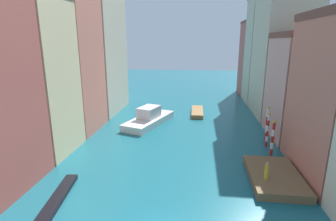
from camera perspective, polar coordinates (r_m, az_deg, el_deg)
The scene contains 16 objects.
ground_plane at distance 40.20m, azimuth 3.27°, elevation -2.83°, with size 154.00×154.00×0.00m, color #196070.
building_left_1 at distance 31.80m, azimuth -27.44°, elevation 6.51°, with size 7.66×7.24×16.96m.
building_left_2 at distance 38.30m, azimuth -21.38°, elevation 12.39°, with size 7.66×8.26×22.40m.
building_left_3 at distance 47.99m, azimuth -15.31°, elevation 12.27°, with size 7.66×12.23×20.89m.
building_right_2 at distance 37.43m, azimuth 27.58°, elevation 4.68°, with size 7.66×9.36×13.31m.
building_right_3 at distance 47.29m, azimuth 23.69°, elevation 12.50°, with size 7.66×11.60×22.48m.
building_right_4 at distance 57.19m, azimuth 20.69°, elevation 12.12°, with size 7.66×8.26×20.76m.
building_right_5 at distance 65.09m, azimuth 18.88°, elevation 10.67°, with size 7.66×7.52×16.65m.
waterfront_dock at distance 26.22m, azimuth 22.12°, elevation -13.16°, with size 4.40×7.15×0.72m.
person_on_dock at distance 24.50m, azimuth 20.67°, elevation -12.26°, with size 0.36×0.36×1.52m.
mooring_pole_0 at distance 30.78m, azimuth 21.84°, elevation -5.48°, with size 0.34×0.34×4.02m.
mooring_pole_1 at distance 33.03m, azimuth 20.89°, elevation -3.88°, with size 0.31×0.31×4.18m.
mooring_pole_2 at distance 34.87m, azimuth 20.76°, elevation -2.62°, with size 0.33×0.33×4.51m.
vaporetto_white at distance 39.80m, azimuth -4.14°, elevation -1.71°, with size 6.70×10.77×2.67m.
gondola_black at distance 22.76m, azimuth -23.76°, elevation -18.36°, with size 2.23×8.82×0.39m.
motorboat_0 at distance 45.74m, azimuth 6.39°, elevation -0.28°, with size 2.01×6.91×0.65m.
Camera 1 is at (2.24, -13.74, 12.19)m, focal length 27.99 mm.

